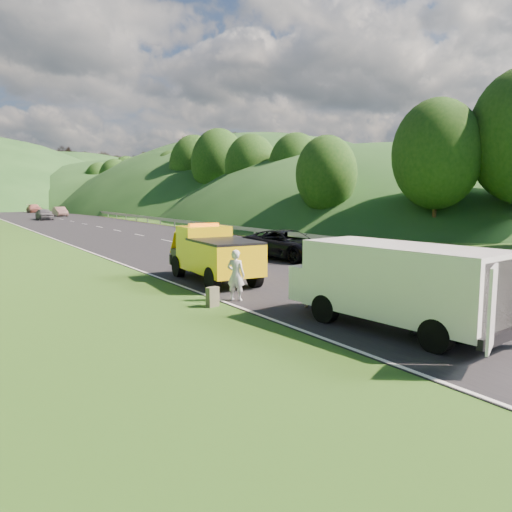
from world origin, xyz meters
TOP-DOWN VIEW (x-y plane):
  - ground at (0.00, 0.00)m, footprint 320.00×320.00m
  - road_surface at (3.00, 40.00)m, footprint 14.00×200.00m
  - guardrail at (10.30, 52.50)m, footprint 0.06×140.00m
  - tree_line_right at (23.00, 60.00)m, footprint 14.00×140.00m
  - hills_backdrop at (6.50, 134.70)m, footprint 201.00×288.60m
  - tow_truck at (-2.32, 4.71)m, footprint 2.50×5.66m
  - white_van at (-1.72, -4.35)m, footprint 3.55×6.75m
  - woman at (-3.44, 1.06)m, footprint 0.74×0.79m
  - child at (-1.99, -1.26)m, footprint 0.64×0.63m
  - worker at (-1.64, -5.03)m, footprint 1.09×0.75m
  - suitcase at (-4.53, 0.72)m, footprint 0.43×0.29m
  - spare_tire at (-1.21, -5.99)m, footprint 0.62×0.62m
  - passing_suv at (4.41, 8.62)m, footprint 3.47×6.07m
  - dist_car_a at (0.80, 57.64)m, footprint 1.79×4.45m
  - dist_car_b at (4.72, 66.77)m, footprint 1.51×4.33m
  - dist_car_c at (3.79, 83.23)m, footprint 2.08×5.12m

SIDE VIEW (x-z plane):
  - ground at x=0.00m, z-range 0.00..0.00m
  - guardrail at x=10.30m, z-range -0.76..0.76m
  - tree_line_right at x=23.00m, z-range -7.00..7.00m
  - hills_backdrop at x=6.50m, z-range -22.00..22.00m
  - woman at x=-3.44m, z-range -0.87..0.87m
  - child at x=-1.99m, z-range -0.52..0.52m
  - worker at x=-1.64m, z-range -0.77..0.77m
  - spare_tire at x=-1.21m, z-range -0.10..0.10m
  - passing_suv at x=4.41m, z-range -0.80..0.80m
  - dist_car_a at x=0.80m, z-range -0.76..0.76m
  - dist_car_b at x=4.72m, z-range -0.71..0.71m
  - dist_car_c at x=3.79m, z-range -0.74..0.74m
  - road_surface at x=3.00m, z-range 0.00..0.02m
  - suitcase at x=-4.53m, z-range 0.00..0.64m
  - tow_truck at x=-2.32m, z-range -0.03..2.34m
  - white_van at x=-1.72m, z-range 0.15..2.46m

